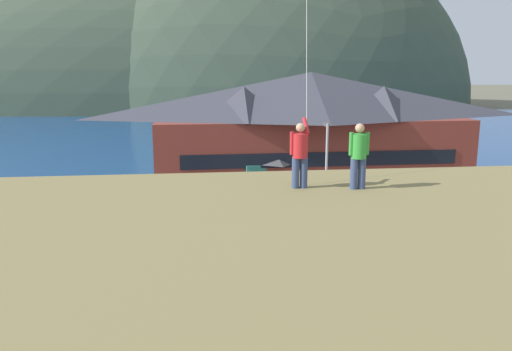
% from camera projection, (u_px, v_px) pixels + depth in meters
% --- Properties ---
extents(ground_plane, '(600.00, 600.00, 0.00)m').
position_uv_depth(ground_plane, '(269.00, 302.00, 22.52)').
color(ground_plane, '#66604C').
extents(parking_lot_pad, '(40.00, 20.00, 0.10)m').
position_uv_depth(parking_lot_pad, '(256.00, 260.00, 27.37)').
color(parking_lot_pad, gray).
rests_on(parking_lot_pad, ground).
extents(bay_water, '(360.00, 84.00, 0.03)m').
position_uv_depth(bay_water, '(217.00, 134.00, 80.84)').
color(bay_water, navy).
rests_on(bay_water, ground).
extents(far_hill_west_ridge, '(96.42, 53.27, 75.39)m').
position_uv_depth(far_hill_west_ridge, '(171.00, 107.00, 138.49)').
color(far_hill_west_ridge, '#42513D').
rests_on(far_hill_west_ridge, ground).
extents(far_hill_east_peak, '(146.47, 46.53, 72.52)m').
position_uv_depth(far_hill_east_peak, '(175.00, 108.00, 133.93)').
color(far_hill_east_peak, '#42513D').
rests_on(far_hill_east_peak, ground).
extents(far_hill_center_saddle, '(111.69, 72.53, 94.27)m').
position_uv_depth(far_hill_center_saddle, '(271.00, 106.00, 141.81)').
color(far_hill_center_saddle, '#42513D').
rests_on(far_hill_center_saddle, ground).
extents(harbor_lodge, '(26.92, 9.44, 9.92)m').
position_uv_depth(harbor_lodge, '(310.00, 129.00, 42.12)').
color(harbor_lodge, brown).
rests_on(harbor_lodge, ground).
extents(storage_shed_waterside, '(6.11, 5.65, 4.57)m').
position_uv_depth(storage_shed_waterside, '(269.00, 168.00, 40.51)').
color(storage_shed_waterside, '#338475').
rests_on(storage_shed_waterside, ground).
extents(wharf_dock, '(3.20, 15.58, 0.70)m').
position_uv_depth(wharf_dock, '(238.00, 161.00, 55.17)').
color(wharf_dock, '#70604C').
rests_on(wharf_dock, ground).
extents(moored_boat_wharfside, '(2.57, 7.66, 2.16)m').
position_uv_depth(moored_boat_wharfside, '(205.00, 166.00, 50.44)').
color(moored_boat_wharfside, '#A8A399').
rests_on(moored_boat_wharfside, ground).
extents(moored_boat_outer_mooring, '(3.00, 7.96, 2.16)m').
position_uv_depth(moored_boat_outer_mooring, '(267.00, 152.00, 58.61)').
color(moored_boat_outer_mooring, '#23564C').
rests_on(moored_boat_outer_mooring, ground).
extents(moored_boat_inner_slip, '(2.44, 6.35, 2.16)m').
position_uv_depth(moored_boat_inner_slip, '(207.00, 153.00, 58.11)').
color(moored_boat_inner_slip, silver).
rests_on(moored_boat_inner_slip, ground).
extents(parked_car_mid_row_far, '(4.32, 2.29, 1.82)m').
position_uv_depth(parked_car_mid_row_far, '(222.00, 282.00, 22.04)').
color(parked_car_mid_row_far, red).
rests_on(parked_car_mid_row_far, parking_lot_pad).
extents(parked_car_lone_by_shed, '(4.25, 2.15, 1.82)m').
position_uv_depth(parked_car_lone_by_shed, '(202.00, 242.00, 27.22)').
color(parked_car_lone_by_shed, slate).
rests_on(parked_car_lone_by_shed, parking_lot_pad).
extents(parked_car_back_row_left, '(4.27, 2.19, 1.82)m').
position_uv_depth(parked_car_back_row_left, '(382.00, 231.00, 28.93)').
color(parked_car_back_row_left, silver).
rests_on(parked_car_back_row_left, parking_lot_pad).
extents(parked_car_mid_row_near, '(4.33, 2.31, 1.82)m').
position_uv_depth(parked_car_mid_row_near, '(484.00, 270.00, 23.40)').
color(parked_car_mid_row_near, silver).
rests_on(parked_car_mid_row_near, parking_lot_pad).
extents(parked_car_mid_row_center, '(4.30, 2.24, 1.82)m').
position_uv_depth(parked_car_mid_row_center, '(78.00, 287.00, 21.53)').
color(parked_car_mid_row_center, '#236633').
rests_on(parked_car_mid_row_center, parking_lot_pad).
extents(parked_car_corner_spot, '(4.25, 2.15, 1.82)m').
position_uv_depth(parked_car_corner_spot, '(296.00, 231.00, 28.97)').
color(parked_car_corner_spot, '#9EA3A8').
rests_on(parked_car_corner_spot, parking_lot_pad).
extents(parked_car_back_row_right, '(4.34, 2.34, 1.82)m').
position_uv_depth(parked_car_back_row_right, '(330.00, 272.00, 23.15)').
color(parked_car_back_row_right, silver).
rests_on(parked_car_back_row_right, parking_lot_pad).
extents(parked_car_front_row_red, '(4.24, 2.14, 1.82)m').
position_uv_depth(parked_car_front_row_red, '(104.00, 239.00, 27.71)').
color(parked_car_front_row_red, red).
rests_on(parked_car_front_row_red, parking_lot_pad).
extents(parking_light_pole, '(0.24, 0.78, 6.69)m').
position_uv_depth(parking_light_pole, '(326.00, 167.00, 32.55)').
color(parking_light_pole, '#ADADB2').
rests_on(parking_light_pole, parking_lot_pad).
extents(person_kite_flyer, '(0.51, 0.66, 1.86)m').
position_uv_depth(person_kite_flyer, '(300.00, 153.00, 13.39)').
color(person_kite_flyer, '#384770').
rests_on(person_kite_flyer, grassy_hill_foreground).
extents(person_companion, '(0.55, 0.40, 1.74)m').
position_uv_depth(person_companion, '(359.00, 154.00, 13.29)').
color(person_companion, '#384770').
rests_on(person_companion, grassy_hill_foreground).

